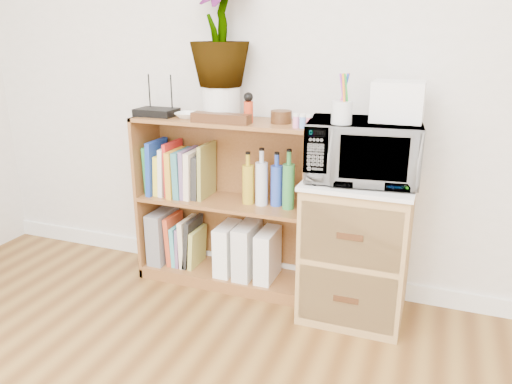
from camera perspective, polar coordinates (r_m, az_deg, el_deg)
The scene contains 21 objects.
skirting_board at distance 2.97m, azimuth 4.02°, elevation -9.11°, with size 4.00×0.02×0.10m, color white.
bookshelf at distance 2.79m, azimuth -3.53°, elevation -1.40°, with size 1.00×0.30×0.95m, color brown.
wicker_unit at distance 2.57m, azimuth 11.38°, elevation -6.49°, with size 0.50×0.45×0.70m, color #9E7542.
microwave at distance 2.40m, azimuth 12.09°, elevation 4.62°, with size 0.51×0.35×0.28m, color silver.
pen_cup at distance 2.26m, azimuth 9.77°, elevation 8.95°, with size 0.09×0.09×0.10m, color silver.
small_appliance at distance 2.38m, azimuth 15.92°, elevation 9.93°, with size 0.23×0.19×0.18m, color white.
router at distance 2.83m, azimuth -11.29°, elevation 8.94°, with size 0.22×0.15×0.04m, color black.
white_bowl at distance 2.72m, azimuth -7.78°, elevation 8.68°, with size 0.13×0.13×0.03m, color white.
plant_pot at distance 2.68m, azimuth -3.97°, elevation 10.15°, with size 0.20×0.20×0.17m, color silver.
potted_plant at distance 2.65m, azimuth -4.15°, elevation 17.97°, with size 0.31×0.31×0.56m, color #28652A.
trinket_box at distance 2.56m, azimuth -4.04°, elevation 8.41°, with size 0.31×0.08×0.05m, color #391F0F.
kokeshi_doll at distance 2.56m, azimuth -0.87°, elevation 9.11°, with size 0.05×0.05×0.11m, color #B63316.
wooden_bowl at distance 2.56m, azimuth 2.90°, elevation 8.58°, with size 0.11×0.11×0.06m, color #381D0F.
paint_jars at distance 2.43m, azimuth 5.34°, elevation 7.89°, with size 0.11×0.04×0.05m, color pink.
file_box at distance 3.06m, azimuth -10.56°, elevation -4.87°, with size 0.09×0.25×0.31m, color slate.
magazine_holder_left at distance 2.87m, azimuth -3.26°, elevation -6.43°, with size 0.09×0.23×0.29m, color white.
magazine_holder_mid at distance 2.83m, azimuth -1.03°, elevation -6.62°, with size 0.10×0.24×0.30m, color silver.
magazine_holder_right at distance 2.79m, azimuth 1.35°, elevation -7.18°, with size 0.09×0.23×0.28m, color white.
cookbooks at distance 2.86m, azimuth -8.79°, elevation 2.34°, with size 0.36×0.20×0.31m.
liquor_bottles at distance 2.64m, azimuth 1.47°, elevation 1.45°, with size 0.29×0.07×0.31m.
lower_books at distance 3.00m, azimuth -8.06°, elevation -5.68°, with size 0.19×0.19×0.30m.
Camera 1 is at (0.73, -0.29, 1.40)m, focal length 35.00 mm.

